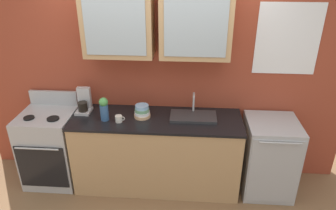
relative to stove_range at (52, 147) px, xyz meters
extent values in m
plane|color=brown|center=(1.31, 0.00, -0.47)|extent=(10.00, 10.00, 0.00)
cube|color=#993D28|center=(1.31, 0.38, 0.90)|extent=(4.51, 0.10, 2.73)
cube|color=tan|center=(0.91, 0.17, 1.52)|extent=(0.74, 0.32, 0.75)
cube|color=#9EADB7|center=(0.91, 0.00, 1.52)|extent=(0.63, 0.01, 0.64)
cube|color=tan|center=(1.72, 0.17, 1.52)|extent=(0.74, 0.32, 0.75)
cube|color=#9EADB7|center=(1.72, 0.00, 1.52)|extent=(0.63, 0.01, 0.64)
cube|color=white|center=(2.73, 0.32, 1.32)|extent=(0.69, 0.01, 0.78)
cube|color=tan|center=(1.31, 0.00, -0.02)|extent=(1.94, 0.63, 0.90)
cube|color=black|center=(1.31, 0.00, 0.44)|extent=(1.96, 0.65, 0.03)
cube|color=#ADAFB5|center=(0.00, 0.00, -0.01)|extent=(0.63, 0.60, 0.92)
cube|color=black|center=(0.00, -0.30, -0.08)|extent=(0.58, 0.01, 0.55)
cylinder|color=#ADAFB5|center=(0.00, -0.33, 0.20)|extent=(0.50, 0.02, 0.02)
cube|color=#ADAFB5|center=(0.00, 0.28, 0.54)|extent=(0.60, 0.04, 0.18)
cylinder|color=black|center=(-0.14, -0.11, 0.46)|extent=(0.12, 0.12, 0.02)
cylinder|color=black|center=(0.14, -0.11, 0.46)|extent=(0.14, 0.14, 0.02)
cube|color=#2D2D30|center=(1.73, 0.05, 0.47)|extent=(0.53, 0.29, 0.03)
cylinder|color=#ADAFB5|center=(1.73, 0.17, 0.60)|extent=(0.02, 0.02, 0.23)
cylinder|color=#ADAFB5|center=(1.73, 0.11, 0.72)|extent=(0.02, 0.12, 0.02)
cylinder|color=#E0AD7F|center=(1.15, 0.02, 0.47)|extent=(0.19, 0.19, 0.04)
cylinder|color=white|center=(1.15, 0.02, 0.51)|extent=(0.18, 0.18, 0.05)
cylinder|color=#669972|center=(1.15, 0.02, 0.54)|extent=(0.17, 0.17, 0.05)
cylinder|color=#8CB7E0|center=(1.15, 0.02, 0.58)|extent=(0.15, 0.15, 0.05)
cylinder|color=#33598C|center=(0.73, -0.07, 0.55)|extent=(0.09, 0.09, 0.19)
sphere|color=#4C994C|center=(0.73, -0.07, 0.68)|extent=(0.10, 0.10, 0.10)
cylinder|color=silver|center=(0.90, -0.11, 0.49)|extent=(0.08, 0.08, 0.08)
torus|color=silver|center=(0.95, -0.11, 0.50)|extent=(0.05, 0.01, 0.05)
cube|color=#ADAFB5|center=(2.64, 0.00, -0.01)|extent=(0.58, 0.60, 0.92)
cube|color=#ADAFB5|center=(2.64, -0.30, -0.01)|extent=(0.55, 0.01, 0.83)
cylinder|color=#ADAFB5|center=(2.64, -0.33, 0.39)|extent=(0.44, 0.02, 0.02)
cube|color=#B7B7BC|center=(0.44, 0.09, 0.47)|extent=(0.17, 0.20, 0.03)
cylinder|color=black|center=(0.44, 0.07, 0.54)|extent=(0.11, 0.11, 0.11)
cube|color=#B7B7BC|center=(0.44, 0.16, 0.61)|extent=(0.15, 0.06, 0.26)
camera|label=1|loc=(1.68, -3.14, 2.16)|focal=33.46mm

